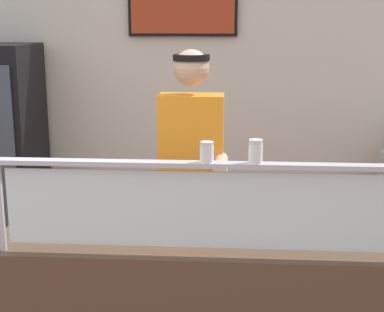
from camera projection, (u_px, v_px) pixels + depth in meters
shop_rear_unit at (221, 87)px, 4.92m from camera, size 6.36×0.13×2.70m
sneeze_guard at (207, 197)px, 2.37m from camera, size 1.78×0.06×0.41m
pizza_tray at (151, 219)px, 2.83m from camera, size 0.44×0.44×0.04m
pizza_server at (156, 216)px, 2.81m from camera, size 0.14×0.29×0.01m
parmesan_shaker at (207, 153)px, 2.33m from camera, size 0.06×0.06×0.09m
pepper_flake_shaker at (256, 153)px, 2.31m from camera, size 0.06×0.06×0.10m
worker_figure at (192, 176)px, 3.46m from camera, size 0.41×0.50×1.76m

